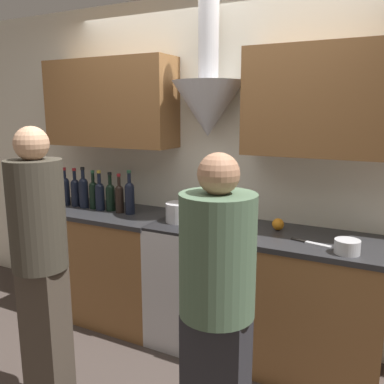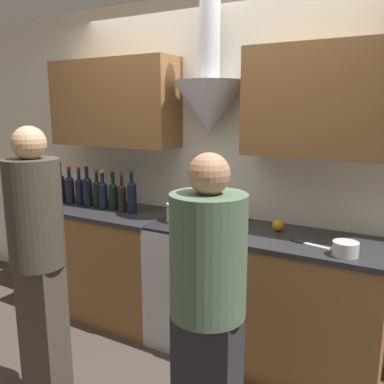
{
  "view_description": "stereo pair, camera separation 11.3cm",
  "coord_description": "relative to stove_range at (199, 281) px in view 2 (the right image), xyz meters",
  "views": [
    {
      "loc": [
        1.28,
        -2.26,
        1.75
      ],
      "look_at": [
        0.0,
        0.23,
        1.18
      ],
      "focal_mm": 38.0,
      "sensor_mm": 36.0,
      "label": 1
    },
    {
      "loc": [
        1.38,
        -2.2,
        1.75
      ],
      "look_at": [
        0.0,
        0.23,
        1.18
      ],
      "focal_mm": 38.0,
      "sensor_mm": 36.0,
      "label": 2
    }
  ],
  "objects": [
    {
      "name": "ground_plane",
      "position": [
        0.0,
        -0.33,
        -0.47
      ],
      "size": [
        12.0,
        12.0,
        0.0
      ],
      "primitive_type": "plane",
      "color": "#423833"
    },
    {
      "name": "wall_back",
      "position": [
        -0.03,
        0.27,
        0.99
      ],
      "size": [
        8.4,
        0.53,
        2.6
      ],
      "color": "silver",
      "rests_on": "ground_plane"
    },
    {
      "name": "counter_left",
      "position": [
        -0.89,
        -0.0,
        -0.0
      ],
      "size": [
        1.18,
        0.62,
        0.93
      ],
      "color": "brown",
      "rests_on": "ground_plane"
    },
    {
      "name": "counter_right",
      "position": [
        0.8,
        -0.0,
        -0.0
      ],
      "size": [
        1.0,
        0.62,
        0.93
      ],
      "color": "brown",
      "rests_on": "ground_plane"
    },
    {
      "name": "stove_range",
      "position": [
        0.0,
        0.0,
        0.0
      ],
      "size": [
        0.62,
        0.6,
        0.93
      ],
      "color": "silver",
      "rests_on": "ground_plane"
    },
    {
      "name": "wine_bottle_0",
      "position": [
        -1.39,
        -0.02,
        0.6
      ],
      "size": [
        0.07,
        0.07,
        0.36
      ],
      "color": "black",
      "rests_on": "counter_left"
    },
    {
      "name": "wine_bottle_1",
      "position": [
        -1.29,
        -0.01,
        0.6
      ],
      "size": [
        0.08,
        0.08,
        0.33
      ],
      "color": "black",
      "rests_on": "counter_left"
    },
    {
      "name": "wine_bottle_2",
      "position": [
        -1.18,
        -0.01,
        0.59
      ],
      "size": [
        0.07,
        0.07,
        0.33
      ],
      "color": "black",
      "rests_on": "counter_left"
    },
    {
      "name": "wine_bottle_3",
      "position": [
        -1.07,
        -0.02,
        0.61
      ],
      "size": [
        0.08,
        0.08,
        0.35
      ],
      "color": "black",
      "rests_on": "counter_left"
    },
    {
      "name": "wine_bottle_4",
      "position": [
        -0.98,
        -0.0,
        0.59
      ],
      "size": [
        0.07,
        0.07,
        0.32
      ],
      "color": "black",
      "rests_on": "counter_left"
    },
    {
      "name": "wine_bottle_5",
      "position": [
        -0.9,
        -0.02,
        0.59
      ],
      "size": [
        0.08,
        0.08,
        0.33
      ],
      "color": "black",
      "rests_on": "counter_left"
    },
    {
      "name": "wine_bottle_6",
      "position": [
        -0.81,
        0.0,
        0.59
      ],
      "size": [
        0.07,
        0.07,
        0.32
      ],
      "color": "black",
      "rests_on": "counter_left"
    },
    {
      "name": "wine_bottle_7",
      "position": [
        -0.7,
        -0.02,
        0.59
      ],
      "size": [
        0.07,
        0.07,
        0.32
      ],
      "color": "black",
      "rests_on": "counter_left"
    },
    {
      "name": "wine_bottle_8",
      "position": [
        -0.6,
        -0.02,
        0.61
      ],
      "size": [
        0.08,
        0.08,
        0.35
      ],
      "color": "black",
      "rests_on": "counter_left"
    },
    {
      "name": "stock_pot",
      "position": [
        -0.14,
        -0.04,
        0.53
      ],
      "size": [
        0.2,
        0.2,
        0.14
      ],
      "color": "silver",
      "rests_on": "stove_range"
    },
    {
      "name": "mixing_bowl",
      "position": [
        0.14,
        -0.0,
        0.49
      ],
      "size": [
        0.28,
        0.28,
        0.06
      ],
      "color": "silver",
      "rests_on": "stove_range"
    },
    {
      "name": "orange_fruit",
      "position": [
        0.57,
        0.09,
        0.5
      ],
      "size": [
        0.08,
        0.08,
        0.08
      ],
      "color": "orange",
      "rests_on": "counter_right"
    },
    {
      "name": "saucepan",
      "position": [
        1.05,
        -0.19,
        0.5
      ],
      "size": [
        0.15,
        0.15,
        0.08
      ],
      "color": "silver",
      "rests_on": "counter_right"
    },
    {
      "name": "chefs_knife",
      "position": [
        0.83,
        -0.1,
        0.47
      ],
      "size": [
        0.26,
        0.08,
        0.01
      ],
      "rotation": [
        0.0,
        0.0,
        -0.21
      ],
      "color": "silver",
      "rests_on": "counter_right"
    },
    {
      "name": "person_foreground_left",
      "position": [
        -0.45,
        -1.07,
        0.46
      ],
      "size": [
        0.3,
        0.3,
        1.67
      ],
      "color": "#473D33",
      "rests_on": "ground_plane"
    },
    {
      "name": "person_foreground_right",
      "position": [
        0.58,
        -0.98,
        0.39
      ],
      "size": [
        0.35,
        0.35,
        1.57
      ],
      "color": "#28282D",
      "rests_on": "ground_plane"
    }
  ]
}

